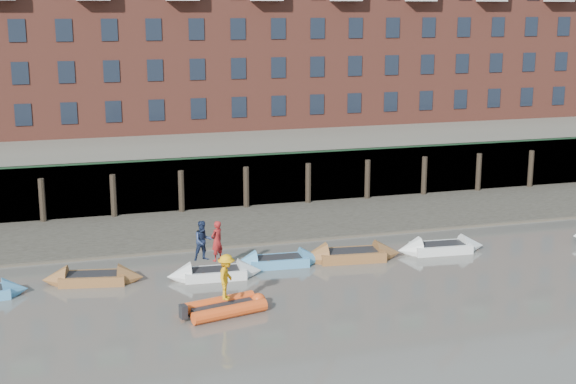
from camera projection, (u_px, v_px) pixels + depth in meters
name	position (u px, v px, depth m)	size (l,w,h in m)	color
ground	(337.00, 355.00, 28.57)	(220.00, 220.00, 0.00)	#5B564F
foreshore	(228.00, 226.00, 45.37)	(110.00, 8.00, 0.50)	#3D382F
mud_band	(242.00, 243.00, 42.20)	(110.00, 1.60, 0.10)	#4C4336
river_wall	(212.00, 183.00, 49.10)	(110.00, 1.23, 3.30)	#2D2A26
bank_terrace	(177.00, 147.00, 61.81)	(110.00, 28.00, 3.20)	#5E594D
rowboat_2	(93.00, 278.00, 35.94)	(4.65, 2.11, 1.30)	brown
rowboat_3	(215.00, 273.00, 36.62)	(4.43, 1.56, 1.26)	silver
rowboat_4	(278.00, 261.00, 38.38)	(4.44, 1.54, 1.27)	#488CBC
rowboat_5	(351.00, 255.00, 39.22)	(5.10, 1.98, 1.44)	brown
rowboat_6	(441.00, 248.00, 40.49)	(4.68, 1.69, 1.33)	silver
rib_tender	(227.00, 306.00, 32.47)	(3.58, 2.32, 0.60)	#DF4A17
person_rower_a	(217.00, 241.00, 36.25)	(0.68, 0.44, 1.86)	maroon
person_rower_b	(203.00, 241.00, 36.29)	(0.90, 0.70, 1.85)	#19233F
person_rib_crew	(226.00, 277.00, 32.25)	(1.21, 0.70, 1.88)	orange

